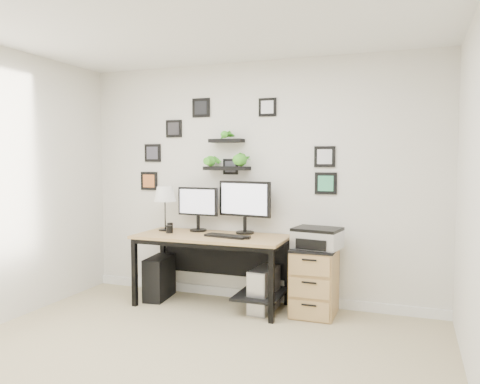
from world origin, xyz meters
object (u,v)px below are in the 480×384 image
at_px(pc_tower_black, 159,278).
at_px(file_cabinet, 314,281).
at_px(monitor_left, 198,206).
at_px(pc_tower_grey, 264,290).
at_px(printer, 317,238).
at_px(mug, 170,229).
at_px(monitor_right, 245,203).
at_px(desk, 216,247).
at_px(table_lamp, 165,195).

xyz_separation_m(pc_tower_black, file_cabinet, (1.73, 0.06, 0.10)).
bearing_deg(pc_tower_black, monitor_left, 16.68).
xyz_separation_m(pc_tower_grey, printer, (0.53, 0.07, 0.55)).
bearing_deg(mug, printer, 3.76).
relative_size(monitor_left, monitor_right, 0.81).
bearing_deg(pc_tower_black, monitor_right, 4.80).
xyz_separation_m(monitor_right, mug, (-0.78, -0.24, -0.29)).
bearing_deg(pc_tower_black, file_cabinet, -4.65).
distance_m(desk, pc_tower_grey, 0.68).
height_order(monitor_left, mug, monitor_left).
bearing_deg(monitor_left, pc_tower_grey, -13.14).
distance_m(file_cabinet, printer, 0.44).
height_order(table_lamp, pc_tower_black, table_lamp).
bearing_deg(monitor_left, mug, -136.40).
bearing_deg(monitor_right, monitor_left, -178.01).
bearing_deg(table_lamp, printer, -1.41).
bearing_deg(printer, monitor_right, 170.38).
bearing_deg(pc_tower_grey, monitor_left, 166.86).
distance_m(table_lamp, printer, 1.77).
bearing_deg(monitor_left, file_cabinet, -4.82).
height_order(monitor_right, mug, monitor_right).
bearing_deg(printer, pc_tower_grey, -171.89).
distance_m(pc_tower_grey, printer, 0.77).
height_order(desk, monitor_right, monitor_right).
height_order(mug, pc_tower_grey, mug).
bearing_deg(file_cabinet, table_lamp, 178.78).
height_order(monitor_right, pc_tower_grey, monitor_right).
bearing_deg(table_lamp, pc_tower_grey, -5.60).
height_order(desk, file_cabinet, desk).
bearing_deg(monitor_left, monitor_right, 1.99).
height_order(monitor_left, table_lamp, table_lamp).
relative_size(table_lamp, file_cabinet, 0.74).
relative_size(desk, monitor_left, 3.27).
distance_m(desk, monitor_left, 0.53).
bearing_deg(file_cabinet, pc_tower_black, -178.05).
bearing_deg(printer, table_lamp, 178.59).
xyz_separation_m(pc_tower_black, pc_tower_grey, (1.23, -0.02, -0.01)).
height_order(monitor_left, file_cabinet, monitor_left).
relative_size(desk, mug, 19.09).
height_order(pc_tower_grey, file_cabinet, file_cabinet).
relative_size(pc_tower_black, printer, 0.94).
bearing_deg(printer, monitor_left, 175.00).
bearing_deg(monitor_right, table_lamp, -174.06).
bearing_deg(mug, monitor_left, 43.60).
bearing_deg(pc_tower_grey, monitor_right, 143.25).
height_order(desk, printer, printer).
bearing_deg(table_lamp, monitor_right, 5.94).
xyz_separation_m(monitor_left, pc_tower_grey, (0.83, -0.19, -0.82)).
distance_m(table_lamp, pc_tower_grey, 1.52).
bearing_deg(printer, pc_tower_black, -178.28).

